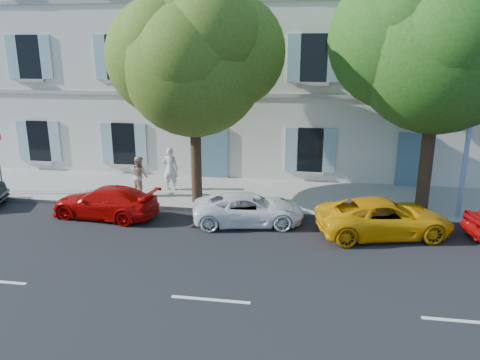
% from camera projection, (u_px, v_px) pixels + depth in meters
% --- Properties ---
extents(ground, '(90.00, 90.00, 0.00)m').
position_uv_depth(ground, '(237.00, 238.00, 15.38)').
color(ground, black).
extents(sidewalk, '(36.00, 4.50, 0.15)m').
position_uv_depth(sidewalk, '(255.00, 195.00, 19.59)').
color(sidewalk, '#A09E96').
rests_on(sidewalk, ground).
extents(kerb, '(36.00, 0.16, 0.16)m').
position_uv_depth(kerb, '(247.00, 212.00, 17.53)').
color(kerb, '#9E998E').
rests_on(kerb, ground).
extents(building, '(28.00, 7.00, 12.00)m').
position_uv_depth(building, '(271.00, 48.00, 23.43)').
color(building, beige).
rests_on(building, ground).
extents(car_red_coupe, '(4.10, 2.02, 1.15)m').
position_uv_depth(car_red_coupe, '(105.00, 202.00, 17.11)').
color(car_red_coupe, '#B00705').
rests_on(car_red_coupe, ground).
extents(car_white_coupe, '(4.16, 2.49, 1.08)m').
position_uv_depth(car_white_coupe, '(249.00, 209.00, 16.48)').
color(car_white_coupe, white).
rests_on(car_white_coupe, ground).
extents(car_yellow_supercar, '(4.79, 3.05, 1.23)m').
position_uv_depth(car_yellow_supercar, '(384.00, 218.00, 15.43)').
color(car_yellow_supercar, '#EEA30A').
rests_on(car_yellow_supercar, ground).
extents(tree_left, '(5.25, 5.25, 8.14)m').
position_uv_depth(tree_left, '(194.00, 66.00, 17.07)').
color(tree_left, '#3A2819').
rests_on(tree_left, sidewalk).
extents(tree_right, '(5.87, 5.87, 9.04)m').
position_uv_depth(tree_right, '(439.00, 50.00, 16.14)').
color(tree_right, '#3A2819').
rests_on(tree_right, sidewalk).
extents(street_lamp, '(0.31, 1.76, 8.23)m').
position_uv_depth(street_lamp, '(477.00, 86.00, 15.41)').
color(street_lamp, '#7293BF').
rests_on(street_lamp, sidewalk).
extents(pedestrian_a, '(0.68, 0.46, 1.83)m').
position_uv_depth(pedestrian_a, '(170.00, 169.00, 19.84)').
color(pedestrian_a, silver).
rests_on(pedestrian_a, sidewalk).
extents(pedestrian_b, '(1.01, 0.95, 1.65)m').
position_uv_depth(pedestrian_b, '(139.00, 176.00, 19.10)').
color(pedestrian_b, tan).
rests_on(pedestrian_b, sidewalk).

